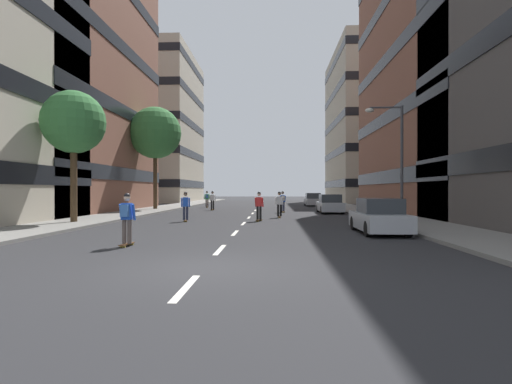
{
  "coord_description": "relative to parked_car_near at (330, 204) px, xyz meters",
  "views": [
    {
      "loc": [
        1.69,
        -9.79,
        1.88
      ],
      "look_at": [
        0.0,
        29.19,
        1.68
      ],
      "focal_mm": 28.75,
      "sensor_mm": 36.0,
      "label": 1
    }
  ],
  "objects": [
    {
      "name": "skater_4",
      "position": [
        -9.81,
        -9.41,
        0.29
      ],
      "size": [
        0.56,
        0.92,
        1.78
      ],
      "color": "brown",
      "rests_on": "ground_plane"
    },
    {
      "name": "parked_car_mid",
      "position": [
        0.0,
        14.46,
        0.0
      ],
      "size": [
        1.82,
        4.4,
        1.52
      ],
      "color": "#B2B7BF",
      "rests_on": "ground_plane"
    },
    {
      "name": "parked_car_far",
      "position": [
        0.0,
        -15.56,
        0.0
      ],
      "size": [
        1.82,
        4.4,
        1.52
      ],
      "color": "#B2B7BF",
      "rests_on": "ground_plane"
    },
    {
      "name": "building_right_mid",
      "position": [
        11.64,
        0.55,
        11.71
      ],
      "size": [
        13.74,
        23.34,
        24.63
      ],
      "color": "brown",
      "rests_on": "ground_plane"
    },
    {
      "name": "parked_car_near",
      "position": [
        0.0,
        0.0,
        0.0
      ],
      "size": [
        1.82,
        4.4,
        1.52
      ],
      "color": "#B2B7BF",
      "rests_on": "ground_plane"
    },
    {
      "name": "street_tree_mid",
      "position": [
        -15.54,
        3.92,
        6.44
      ],
      "size": [
        4.77,
        4.77,
        9.42
      ],
      "color": "#4C3823",
      "rests_on": "sidewalk_left"
    },
    {
      "name": "skater_3",
      "position": [
        -3.82,
        0.59,
        0.32
      ],
      "size": [
        0.57,
        0.92,
        1.78
      ],
      "color": "brown",
      "rests_on": "ground_plane"
    },
    {
      "name": "street_tree_near",
      "position": [
        -15.54,
        -11.54,
        4.86
      ],
      "size": [
        3.42,
        3.42,
        7.18
      ],
      "color": "#4C3823",
      "rests_on": "sidewalk_left"
    },
    {
      "name": "streetlamp_right",
      "position": [
        2.28,
        -10.11,
        3.44
      ],
      "size": [
        2.13,
        0.3,
        6.5
      ],
      "color": "#3F3F44",
      "rests_on": "sidewalk_right"
    },
    {
      "name": "skater_0",
      "position": [
        -4.19,
        -5.72,
        0.29
      ],
      "size": [
        0.53,
        0.9,
        1.78
      ],
      "color": "brown",
      "rests_on": "ground_plane"
    },
    {
      "name": "sidewalk_right",
      "position": [
        3.01,
        6.48,
        -0.63
      ],
      "size": [
        3.63,
        73.85,
        0.14
      ],
      "primitive_type": "cube",
      "color": "gray",
      "rests_on": "ground_plane"
    },
    {
      "name": "building_left_mid",
      "position": [
        -24.16,
        0.55,
        12.83
      ],
      "size": [
        13.74,
        21.65,
        26.87
      ],
      "color": "brown",
      "rests_on": "ground_plane"
    },
    {
      "name": "skater_1",
      "position": [
        -10.23,
        4.09,
        0.29
      ],
      "size": [
        0.54,
        0.91,
        1.78
      ],
      "color": "brown",
      "rests_on": "ground_plane"
    },
    {
      "name": "skater_2",
      "position": [
        -9.47,
        -20.11,
        0.32
      ],
      "size": [
        0.54,
        0.91,
        1.78
      ],
      "color": "brown",
      "rests_on": "ground_plane"
    },
    {
      "name": "building_left_far",
      "position": [
        -24.16,
        31.09,
        11.02
      ],
      "size": [
        13.74,
        19.05,
        23.27
      ],
      "color": "#B2A893",
      "rests_on": "ground_plane"
    },
    {
      "name": "ground_plane",
      "position": [
        -6.26,
        3.12,
        -0.7
      ],
      "size": [
        161.13,
        161.13,
        0.0
      ],
      "primitive_type": "plane",
      "color": "#28282B"
    },
    {
      "name": "skater_6",
      "position": [
        -11.65,
        9.59,
        0.32
      ],
      "size": [
        0.56,
        0.92,
        1.78
      ],
      "color": "brown",
      "rests_on": "ground_plane"
    },
    {
      "name": "building_right_far",
      "position": [
        11.64,
        31.09,
        11.09
      ],
      "size": [
        13.74,
        21.33,
        23.4
      ],
      "color": "#B2A893",
      "rests_on": "ground_plane"
    },
    {
      "name": "skater_5",
      "position": [
        -5.45,
        -8.97,
        0.29
      ],
      "size": [
        0.57,
        0.92,
        1.78
      ],
      "color": "brown",
      "rests_on": "ground_plane"
    },
    {
      "name": "lane_markings",
      "position": [
        -6.26,
        4.27,
        -0.7
      ],
      "size": [
        0.16,
        62.2,
        0.01
      ],
      "color": "silver",
      "rests_on": "ground_plane"
    },
    {
      "name": "sidewalk_left",
      "position": [
        -15.54,
        6.48,
        -0.63
      ],
      "size": [
        3.63,
        73.85,
        0.14
      ],
      "primitive_type": "cube",
      "color": "gray",
      "rests_on": "ground_plane"
    }
  ]
}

